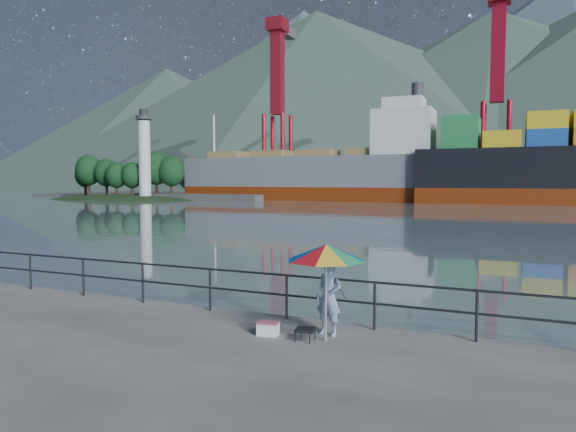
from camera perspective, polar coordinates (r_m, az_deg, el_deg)
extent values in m
cube|color=slate|center=(138.90, 20.39, 2.46)|extent=(500.00, 280.00, 0.00)
cube|color=#514F4C|center=(101.73, 24.88, 1.87)|extent=(200.00, 40.00, 0.40)
cylinder|color=#2D3033|center=(12.98, -12.43, -5.48)|extent=(22.00, 0.05, 0.05)
cylinder|color=#2D3033|center=(13.06, -12.40, -7.43)|extent=(22.00, 0.05, 0.05)
cube|color=#2D3033|center=(13.07, -12.40, -7.64)|extent=(22.00, 0.06, 1.00)
cone|color=#385147|center=(248.65, -13.24, 9.52)|extent=(228.80, 228.80, 55.00)
cone|color=#385147|center=(225.24, 3.14, 12.77)|extent=(312.00, 312.00, 75.00)
cone|color=#385147|center=(216.01, 21.73, 11.94)|extent=(282.88, 282.88, 68.00)
ellipsoid|color=#263F1E|center=(94.41, -18.02, 1.91)|extent=(48.00, 26.40, 8.40)
cylinder|color=white|center=(89.78, -15.65, 6.01)|extent=(2.00, 2.00, 13.00)
cylinder|color=#2D2D2D|center=(90.37, -15.75, 10.77)|extent=(1.80, 1.80, 2.00)
cube|color=#267F3F|center=(100.69, 24.96, 4.07)|extent=(6.00, 2.40, 7.80)
cube|color=yellow|center=(101.07, 28.60, 2.48)|extent=(6.00, 2.40, 2.60)
cube|color=gray|center=(103.69, 24.91, 4.06)|extent=(6.00, 2.40, 7.80)
cube|color=#267F3F|center=(104.05, 28.48, 3.23)|extent=(6.00, 2.40, 5.20)
cube|color=red|center=(106.70, 24.83, 2.65)|extent=(6.00, 2.40, 2.60)
imported|color=navy|center=(10.46, 4.56, -9.00)|extent=(0.62, 0.48, 1.53)
cylinder|color=white|center=(10.05, 4.24, -8.96)|extent=(0.04, 0.04, 1.73)
cone|color=red|center=(9.89, 4.27, -4.06)|extent=(1.66, 1.66, 0.32)
cube|color=black|center=(10.20, 1.94, -12.53)|extent=(0.42, 0.42, 0.05)
cube|color=#2D3033|center=(10.23, 1.94, -13.17)|extent=(0.31, 0.31, 0.19)
cube|color=white|center=(10.58, -2.22, -12.46)|extent=(0.45, 0.34, 0.24)
cylinder|color=black|center=(11.70, 5.11, -11.46)|extent=(0.06, 1.74, 1.22)
cube|color=#6B2409|center=(86.71, 2.91, 2.43)|extent=(46.56, 8.06, 2.50)
cube|color=slate|center=(86.69, 2.92, 4.91)|extent=(46.56, 8.06, 5.00)
cube|color=silver|center=(82.96, 12.74, 9.01)|extent=(9.00, 6.77, 7.00)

